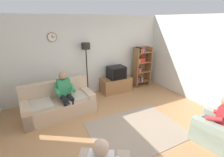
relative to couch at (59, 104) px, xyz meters
The scene contains 12 objects.
ground_plane 2.08m from the couch, 51.66° to the right, with size 12.00×12.00×0.00m, color #B27F51.
back_wall_assembly 1.95m from the couch, 39.27° to the left, with size 6.20×0.17×2.70m.
right_wall 4.56m from the couch, 21.33° to the right, with size 0.12×5.80×2.70m, color silver.
couch is the anchor object (origin of this frame).
tv_stand 2.27m from the couch, 16.23° to the left, with size 1.10×0.56×0.52m.
tv 2.30m from the couch, 15.64° to the left, with size 0.60×0.49×0.44m.
bookshelf 3.44m from the couch, 11.95° to the left, with size 0.68×0.36×1.57m.
floor_lamp 1.76m from the couch, 33.23° to the left, with size 0.28×0.28×1.85m.
armchair_near_bookshelf 4.00m from the couch, 44.31° to the right, with size 0.96×1.02×0.90m.
area_rug 2.25m from the couch, 46.74° to the right, with size 2.20×1.70×0.01m, color gray.
person_on_couch 0.44m from the couch, 30.12° to the right, with size 0.53×0.56×1.24m.
person_in_right_armchair 3.93m from the couch, 43.57° to the right, with size 0.56×0.59×1.12m.
Camera 1 is at (-1.83, -2.72, 2.57)m, focal length 26.32 mm.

